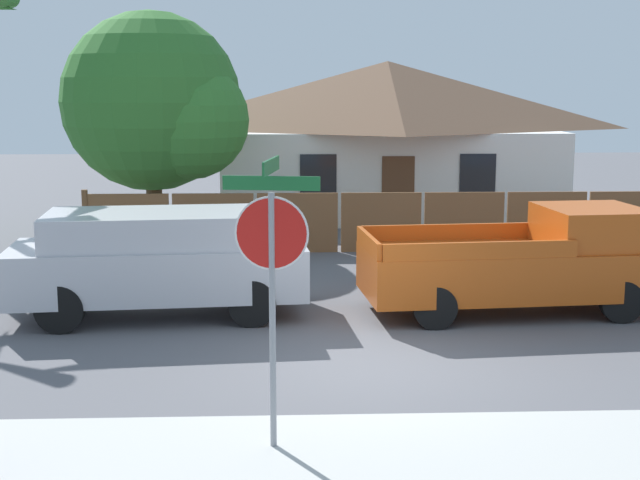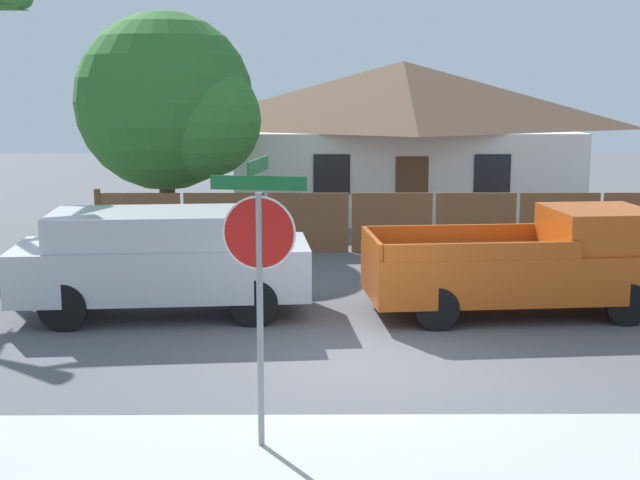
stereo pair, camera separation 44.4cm
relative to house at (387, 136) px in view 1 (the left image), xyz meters
name	(u,v)px [view 1 (the left image)]	position (x,y,z in m)	size (l,w,h in m)	color
ground_plane	(372,363)	(-1.91, -14.94, -2.40)	(80.00, 80.00, 0.00)	#56565B
sidewalk_strip	(406,470)	(-1.91, -18.54, -2.40)	(36.00, 3.20, 0.01)	#B2B2AD
wooden_fence	(381,222)	(-0.85, -6.32, -1.69)	(14.00, 0.12, 1.52)	brown
house	(387,136)	(0.00, 0.00, 0.00)	(10.56, 6.05, 4.63)	white
oak_tree	(159,106)	(-6.21, -4.73, 1.01)	(4.66, 4.44, 5.74)	brown
red_suv	(157,259)	(-5.31, -12.15, -1.41)	(5.10, 2.43, 1.80)	#B7B7BC
orange_pickup	(526,263)	(1.04, -12.13, -1.53)	(5.29, 2.43, 1.83)	#B74C14
stop_sign	(272,253)	(-3.28, -17.85, -0.25)	(1.02, 0.92, 3.15)	gray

